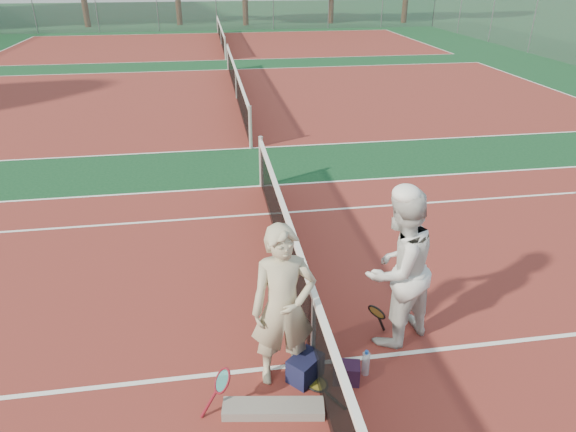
{
  "coord_description": "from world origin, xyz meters",
  "views": [
    {
      "loc": [
        -1.02,
        -4.59,
        4.28
      ],
      "look_at": [
        0.0,
        1.87,
        1.05
      ],
      "focal_mm": 32.0,
      "sensor_mm": 36.0,
      "label": 1
    }
  ],
  "objects": [
    {
      "name": "ground",
      "position": [
        0.0,
        0.0,
        0.0
      ],
      "size": [
        130.0,
        130.0,
        0.0
      ],
      "primitive_type": "plane",
      "color": "#0F381C",
      "rests_on": "ground"
    },
    {
      "name": "court_main",
      "position": [
        0.0,
        0.0,
        0.0
      ],
      "size": [
        23.77,
        10.97,
        0.01
      ],
      "primitive_type": "cube",
      "color": "maroon",
      "rests_on": "ground"
    },
    {
      "name": "court_far_a",
      "position": [
        0.0,
        13.5,
        0.0
      ],
      "size": [
        23.77,
        10.97,
        0.01
      ],
      "primitive_type": "cube",
      "color": "maroon",
      "rests_on": "ground"
    },
    {
      "name": "court_far_b",
      "position": [
        0.0,
        27.0,
        0.0
      ],
      "size": [
        23.77,
        10.97,
        0.01
      ],
      "primitive_type": "cube",
      "color": "maroon",
      "rests_on": "ground"
    },
    {
      "name": "net_main",
      "position": [
        0.0,
        0.0,
        0.51
      ],
      "size": [
        0.1,
        10.98,
        1.02
      ],
      "primitive_type": null,
      "color": "black",
      "rests_on": "ground"
    },
    {
      "name": "net_far_a",
      "position": [
        0.0,
        13.5,
        0.51
      ],
      "size": [
        0.1,
        10.98,
        1.02
      ],
      "primitive_type": null,
      "color": "black",
      "rests_on": "ground"
    },
    {
      "name": "net_far_b",
      "position": [
        0.0,
        27.0,
        0.51
      ],
      "size": [
        0.1,
        10.98,
        1.02
      ],
      "primitive_type": null,
      "color": "black",
      "rests_on": "ground"
    },
    {
      "name": "fence_back",
      "position": [
        0.0,
        34.0,
        1.5
      ],
      "size": [
        32.0,
        0.06,
        3.0
      ],
      "primitive_type": null,
      "color": "slate",
      "rests_on": "ground"
    },
    {
      "name": "player_a",
      "position": [
        -0.37,
        -0.15,
        0.97
      ],
      "size": [
        0.71,
        0.47,
        1.94
      ],
      "primitive_type": "imported",
      "rotation": [
        0.0,
        0.0,
        0.0
      ],
      "color": "#B6AD8D",
      "rests_on": "ground"
    },
    {
      "name": "player_b",
      "position": [
        1.09,
        0.34,
        1.02
      ],
      "size": [
        1.24,
        1.15,
        2.03
      ],
      "primitive_type": "imported",
      "rotation": [
        0.0,
        0.0,
        3.64
      ],
      "color": "silver",
      "rests_on": "ground"
    },
    {
      "name": "racket_red",
      "position": [
        -1.07,
        -0.53,
        0.26
      ],
      "size": [
        0.41,
        0.36,
        0.52
      ],
      "primitive_type": null,
      "rotation": [
        0.0,
        0.0,
        0.3
      ],
      "color": "maroon",
      "rests_on": "ground"
    },
    {
      "name": "racket_black_held",
      "position": [
        0.86,
        0.32,
        0.27
      ],
      "size": [
        0.42,
        0.41,
        0.54
      ],
      "primitive_type": null,
      "rotation": [
        0.0,
        0.0,
        3.84
      ],
      "color": "black",
      "rests_on": "ground"
    },
    {
      "name": "racket_spare",
      "position": [
        -0.02,
        -0.34,
        0.02
      ],
      "size": [
        0.53,
        0.66,
        0.04
      ],
      "primitive_type": null,
      "rotation": [
        0.0,
        0.0,
        2.08
      ],
      "color": "black",
      "rests_on": "ground"
    },
    {
      "name": "sports_bag_navy",
      "position": [
        -0.13,
        -0.22,
        0.15
      ],
      "size": [
        0.47,
        0.46,
        0.31
      ],
      "primitive_type": "cube",
      "rotation": [
        0.0,
        0.0,
        0.73
      ],
      "color": "black",
      "rests_on": "ground"
    },
    {
      "name": "sports_bag_purple",
      "position": [
        0.32,
        -0.33,
        0.12
      ],
      "size": [
        0.34,
        0.28,
        0.24
      ],
      "primitive_type": "cube",
      "rotation": [
        0.0,
        0.0,
        -0.26
      ],
      "color": "black",
      "rests_on": "ground"
    },
    {
      "name": "net_cover_canvas",
      "position": [
        -0.56,
        -0.66,
        0.06
      ],
      "size": [
        1.1,
        0.41,
        0.11
      ],
      "primitive_type": "cube",
      "rotation": [
        0.0,
        0.0,
        -0.15
      ],
      "color": "slate",
      "rests_on": "ground"
    },
    {
      "name": "water_bottle",
      "position": [
        0.57,
        -0.26,
        0.15
      ],
      "size": [
        0.09,
        0.09,
        0.3
      ],
      "primitive_type": "cylinder",
      "color": "#C9E9FF",
      "rests_on": "ground"
    }
  ]
}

